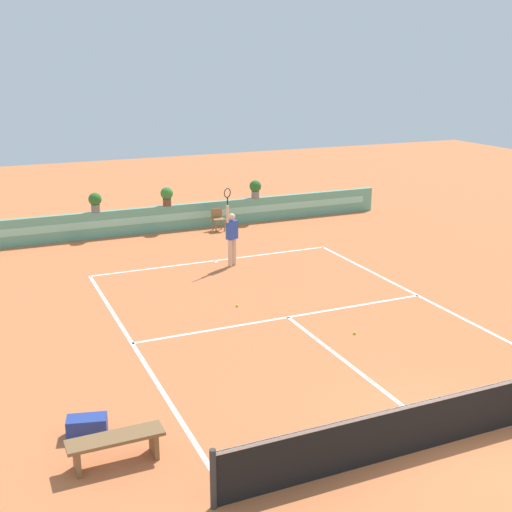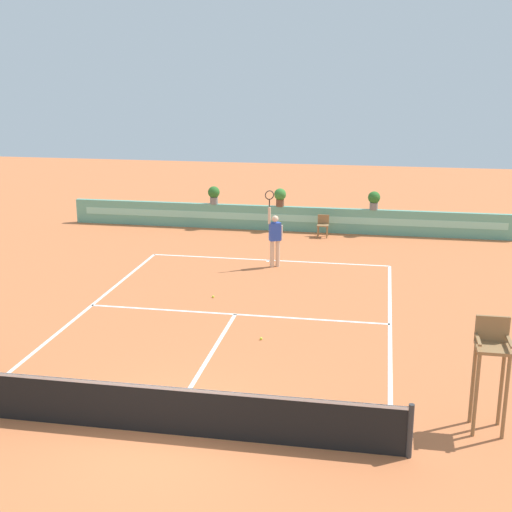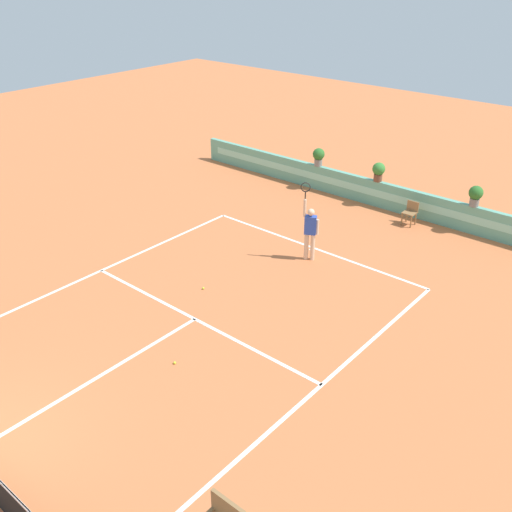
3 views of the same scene
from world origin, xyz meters
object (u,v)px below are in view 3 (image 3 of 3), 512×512
at_px(potted_plant_left, 319,156).
at_px(ball_kid_chair, 410,212).
at_px(potted_plant_right, 476,195).
at_px(tennis_ball_near_baseline, 203,288).
at_px(potted_plant_centre, 379,171).
at_px(tennis_player, 310,229).
at_px(tennis_ball_mid_court, 175,363).

bearing_deg(potted_plant_left, ball_kid_chair, -9.15).
relative_size(ball_kid_chair, potted_plant_left, 1.17).
bearing_deg(potted_plant_right, tennis_ball_near_baseline, -116.53).
relative_size(potted_plant_centre, potted_plant_left, 1.00).
height_order(ball_kid_chair, tennis_player, tennis_player).
relative_size(tennis_ball_near_baseline, potted_plant_centre, 0.09).
xyz_separation_m(tennis_ball_mid_court, potted_plant_right, (2.45, 11.64, 1.38)).
relative_size(tennis_ball_mid_court, potted_plant_centre, 0.09).
relative_size(tennis_player, tennis_ball_mid_court, 38.01).
height_order(tennis_ball_mid_court, potted_plant_left, potted_plant_left).
bearing_deg(potted_plant_centre, ball_kid_chair, -22.01).
bearing_deg(potted_plant_centre, potted_plant_left, 180.00).
bearing_deg(potted_plant_left, potted_plant_right, 0.00).
bearing_deg(potted_plant_right, potted_plant_left, 180.00).
height_order(ball_kid_chair, tennis_ball_mid_court, ball_kid_chair).
height_order(tennis_ball_mid_court, potted_plant_right, potted_plant_right).
bearing_deg(tennis_ball_mid_court, potted_plant_centre, 96.26).
relative_size(potted_plant_right, potted_plant_left, 1.00).
bearing_deg(potted_plant_centre, tennis_ball_mid_court, -83.74).
distance_m(tennis_ball_near_baseline, potted_plant_right, 9.87).
distance_m(tennis_ball_mid_court, potted_plant_centre, 11.79).
bearing_deg(potted_plant_right, ball_kid_chair, -159.06).
distance_m(ball_kid_chair, tennis_ball_mid_court, 10.93).
bearing_deg(ball_kid_chair, potted_plant_centre, 157.99).
height_order(tennis_ball_near_baseline, tennis_ball_mid_court, same).
xyz_separation_m(ball_kid_chair, potted_plant_right, (1.91, 0.73, 0.93)).
relative_size(tennis_ball_near_baseline, potted_plant_left, 0.09).
xyz_separation_m(tennis_player, tennis_ball_near_baseline, (-1.25, -3.51, -1.02)).
height_order(tennis_player, potted_plant_centre, tennis_player).
xyz_separation_m(tennis_ball_mid_court, potted_plant_centre, (-1.28, 11.64, 1.38)).
height_order(ball_kid_chair, potted_plant_left, potted_plant_left).
height_order(tennis_ball_near_baseline, potted_plant_left, potted_plant_left).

